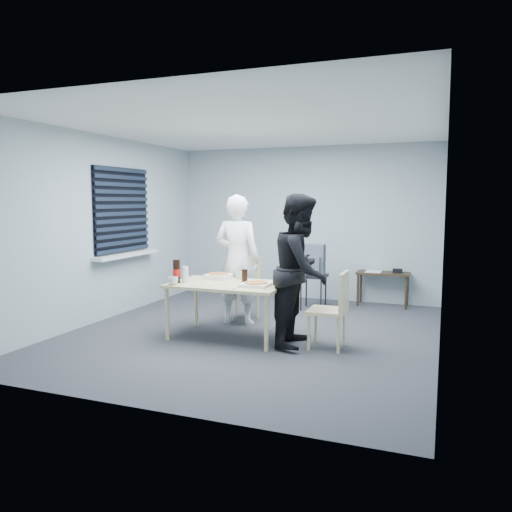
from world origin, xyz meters
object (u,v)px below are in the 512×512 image
at_px(mug_a, 173,281).
at_px(soda_bottle, 177,272).
at_px(side_table, 383,277).
at_px(chair_right, 335,305).
at_px(person_white, 238,260).
at_px(chair_far, 245,283).
at_px(backpack, 314,260).
at_px(dining_table, 228,288).
at_px(person_black, 301,270).
at_px(mug_b, 240,276).
at_px(stool, 314,281).

bearing_deg(mug_a, soda_bottle, 100.84).
bearing_deg(side_table, soda_bottle, -128.14).
distance_m(chair_right, person_white, 1.69).
relative_size(chair_far, backpack, 1.89).
bearing_deg(backpack, soda_bottle, -137.07).
bearing_deg(chair_right, dining_table, 179.79).
bearing_deg(soda_bottle, dining_table, 18.71).
bearing_deg(mug_a, side_table, 53.56).
height_order(dining_table, backpack, backpack).
relative_size(person_black, backpack, 3.77).
bearing_deg(chair_far, dining_table, -79.68).
relative_size(chair_far, person_black, 0.50).
bearing_deg(mug_a, person_white, 68.50).
bearing_deg(mug_a, mug_b, 49.10).
relative_size(stool, soda_bottle, 1.90).
bearing_deg(side_table, chair_far, -138.26).
xyz_separation_m(person_black, stool, (-0.33, 1.92, -0.45)).
distance_m(backpack, mug_b, 1.69).
xyz_separation_m(chair_right, side_table, (0.25, 2.57, -0.04)).
distance_m(dining_table, mug_a, 0.68).
bearing_deg(chair_right, person_white, 154.88).
xyz_separation_m(side_table, backpack, (-0.98, -0.64, 0.31)).
bearing_deg(mug_b, stool, 70.16).
relative_size(dining_table, mug_b, 13.98).
xyz_separation_m(chair_far, person_white, (0.02, -0.30, 0.37)).
relative_size(stool, mug_b, 5.48).
xyz_separation_m(person_black, mug_b, (-0.91, 0.31, -0.16)).
height_order(chair_right, person_white, person_white).
relative_size(mug_a, soda_bottle, 0.43).
bearing_deg(stool, person_white, -121.37).
xyz_separation_m(dining_table, mug_a, (-0.57, -0.34, 0.11)).
bearing_deg(mug_a, chair_right, 10.07).
bearing_deg(soda_bottle, person_black, 8.43).
bearing_deg(stool, mug_a, -117.08).
relative_size(person_black, mug_b, 17.70).
relative_size(chair_right, side_table, 1.08).
bearing_deg(dining_table, stool, 72.96).
xyz_separation_m(person_black, backpack, (-0.33, 1.90, -0.11)).
bearing_deg(stool, chair_right, -69.23).
bearing_deg(person_black, backpack, 9.80).
xyz_separation_m(backpack, mug_a, (-1.17, -2.27, -0.05)).
relative_size(dining_table, backpack, 2.98).
bearing_deg(chair_far, stool, 50.46).
bearing_deg(chair_far, soda_bottle, -109.16).
xyz_separation_m(dining_table, chair_far, (-0.18, 1.00, -0.11)).
relative_size(chair_far, soda_bottle, 3.09).
bearing_deg(person_white, chair_right, 154.88).
height_order(person_black, side_table, person_black).
relative_size(side_table, soda_bottle, 2.86).
relative_size(dining_table, side_table, 1.70).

